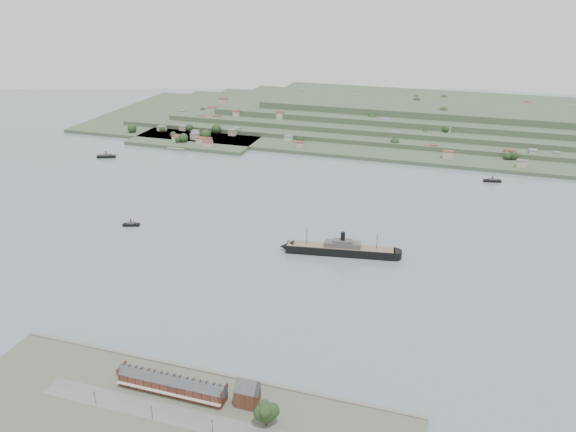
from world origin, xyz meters
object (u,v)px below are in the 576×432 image
(terrace_row, at_px, (172,384))
(gabled_building, at_px, (247,392))
(fig_tree, at_px, (266,412))
(steamship, at_px, (337,249))
(tugboat, at_px, (131,224))

(terrace_row, xyz_separation_m, gabled_building, (37.50, 4.02, 1.34))
(gabled_building, xyz_separation_m, fig_tree, (13.37, -11.08, 1.45))
(gabled_building, distance_m, fig_tree, 17.42)
(steamship, xyz_separation_m, tugboat, (-170.95, -1.69, -2.46))
(tugboat, bearing_deg, gabled_building, -44.85)
(terrace_row, distance_m, steamship, 175.93)
(terrace_row, xyz_separation_m, tugboat, (-128.32, 168.98, -5.35))
(gabled_building, height_order, fig_tree, gabled_building)
(gabled_building, relative_size, steamship, 0.16)
(gabled_building, relative_size, fig_tree, 1.13)
(steamship, height_order, tugboat, steamship)
(steamship, bearing_deg, gabled_building, -91.76)
(gabled_building, distance_m, steamship, 166.78)
(steamship, bearing_deg, fig_tree, -87.35)
(gabled_building, bearing_deg, terrace_row, -173.88)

